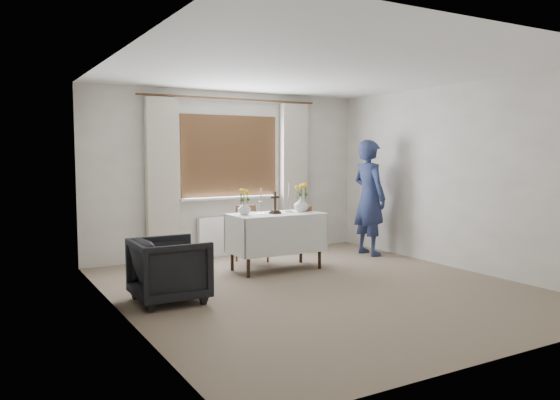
{
  "coord_description": "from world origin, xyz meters",
  "views": [
    {
      "loc": [
        -3.5,
        -5.17,
        1.57
      ],
      "look_at": [
        0.0,
        0.94,
        0.96
      ],
      "focal_mm": 35.0,
      "sensor_mm": 36.0,
      "label": 1
    }
  ],
  "objects_px": {
    "altar_table": "(276,242)",
    "armchair": "(170,270)",
    "wooden_cross": "(275,203)",
    "flower_vase_right": "(301,204)",
    "wooden_chair": "(252,234)",
    "flower_vase_left": "(244,208)",
    "person": "(369,198)"
  },
  "relations": [
    {
      "from": "wooden_cross",
      "to": "flower_vase_right",
      "type": "height_order",
      "value": "wooden_cross"
    },
    {
      "from": "wooden_chair",
      "to": "wooden_cross",
      "type": "height_order",
      "value": "wooden_cross"
    },
    {
      "from": "armchair",
      "to": "wooden_cross",
      "type": "bearing_deg",
      "value": -64.68
    },
    {
      "from": "wooden_cross",
      "to": "flower_vase_right",
      "type": "bearing_deg",
      "value": -8.13
    },
    {
      "from": "person",
      "to": "flower_vase_right",
      "type": "xyz_separation_m",
      "value": [
        -1.38,
        -0.24,
        -0.02
      ]
    },
    {
      "from": "flower_vase_left",
      "to": "flower_vase_right",
      "type": "distance_m",
      "value": 0.84
    },
    {
      "from": "wooden_chair",
      "to": "flower_vase_left",
      "type": "distance_m",
      "value": 0.83
    },
    {
      "from": "altar_table",
      "to": "armchair",
      "type": "height_order",
      "value": "altar_table"
    },
    {
      "from": "armchair",
      "to": "flower_vase_left",
      "type": "relative_size",
      "value": 4.27
    },
    {
      "from": "wooden_chair",
      "to": "armchair",
      "type": "relative_size",
      "value": 1.09
    },
    {
      "from": "wooden_cross",
      "to": "wooden_chair",
      "type": "bearing_deg",
      "value": 78.08
    },
    {
      "from": "armchair",
      "to": "wooden_cross",
      "type": "height_order",
      "value": "wooden_cross"
    },
    {
      "from": "person",
      "to": "flower_vase_left",
      "type": "xyz_separation_m",
      "value": [
        -2.23,
        -0.19,
        -0.03
      ]
    },
    {
      "from": "altar_table",
      "to": "person",
      "type": "height_order",
      "value": "person"
    },
    {
      "from": "altar_table",
      "to": "armchair",
      "type": "relative_size",
      "value": 1.66
    },
    {
      "from": "altar_table",
      "to": "wooden_chair",
      "type": "distance_m",
      "value": 0.64
    },
    {
      "from": "wooden_chair",
      "to": "altar_table",
      "type": "bearing_deg",
      "value": -93.74
    },
    {
      "from": "altar_table",
      "to": "armchair",
      "type": "xyz_separation_m",
      "value": [
        -1.75,
        -0.82,
        -0.04
      ]
    },
    {
      "from": "altar_table",
      "to": "wooden_chair",
      "type": "relative_size",
      "value": 1.52
    },
    {
      "from": "wooden_cross",
      "to": "flower_vase_right",
      "type": "xyz_separation_m",
      "value": [
        0.43,
        0.03,
        -0.04
      ]
    },
    {
      "from": "altar_table",
      "to": "wooden_cross",
      "type": "height_order",
      "value": "wooden_cross"
    },
    {
      "from": "altar_table",
      "to": "wooden_chair",
      "type": "bearing_deg",
      "value": 93.55
    },
    {
      "from": "armchair",
      "to": "wooden_cross",
      "type": "distance_m",
      "value": 1.98
    },
    {
      "from": "person",
      "to": "altar_table",
      "type": "bearing_deg",
      "value": 97.22
    },
    {
      "from": "altar_table",
      "to": "flower_vase_left",
      "type": "distance_m",
      "value": 0.65
    },
    {
      "from": "armchair",
      "to": "flower_vase_right",
      "type": "xyz_separation_m",
      "value": [
        2.15,
        0.83,
        0.53
      ]
    },
    {
      "from": "altar_table",
      "to": "wooden_cross",
      "type": "bearing_deg",
      "value": -139.99
    },
    {
      "from": "person",
      "to": "wooden_cross",
      "type": "relative_size",
      "value": 6.03
    },
    {
      "from": "altar_table",
      "to": "flower_vase_left",
      "type": "height_order",
      "value": "flower_vase_left"
    },
    {
      "from": "altar_table",
      "to": "armchair",
      "type": "distance_m",
      "value": 1.94
    },
    {
      "from": "flower_vase_right",
      "to": "flower_vase_left",
      "type": "bearing_deg",
      "value": 176.46
    },
    {
      "from": "flower_vase_right",
      "to": "person",
      "type": "bearing_deg",
      "value": 9.84
    }
  ]
}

